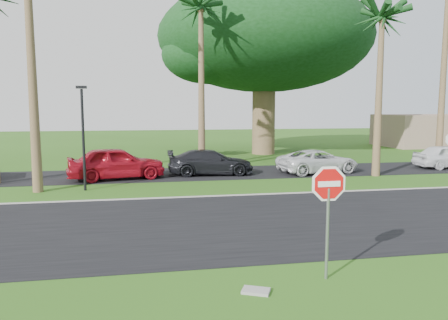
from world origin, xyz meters
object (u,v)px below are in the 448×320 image
Objects in this scene: stop_sign_near at (328,199)px; car_pickup at (448,157)px; car_dark at (211,163)px; car_minivan at (318,162)px; car_red at (116,163)px.

stop_sign_near is 20.74m from car_pickup.
car_dark is 6.10m from car_minivan.
car_minivan is at bearing -100.39° from car_red.
car_minivan is 1.11× the size of car_pickup.
car_red is 11.09m from car_minivan.
car_red is at bearing 79.54° from car_minivan.
car_dark is (5.00, 0.61, -0.15)m from car_red.
car_pickup reaches higher than car_dark.
car_minivan is 8.57m from car_pickup.
car_minivan is (11.08, 0.17, -0.19)m from car_red.
car_minivan is (5.80, 14.51, -1.13)m from stop_sign_near.
car_pickup is (14.36, 14.93, -1.06)m from stop_sign_near.
stop_sign_near is 0.56× the size of car_dark.
car_red is 19.66m from car_pickup.
stop_sign_near is at bearing 146.88° from car_minivan.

